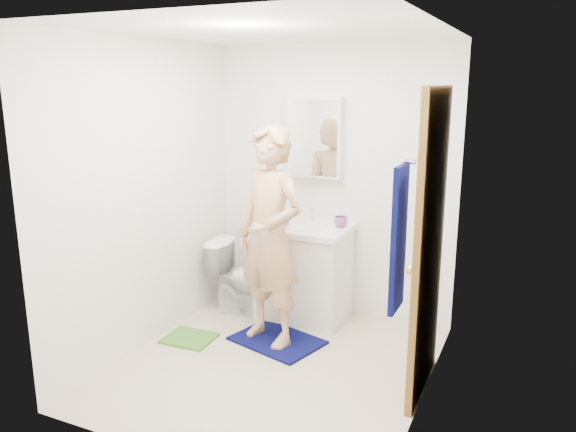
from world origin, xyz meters
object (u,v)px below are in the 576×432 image
object	(u,v)px
medicine_cabinet	(315,137)
toothbrush_cup	(341,222)
vanity_cabinet	(304,275)
toilet	(246,277)
towel	(399,239)
man	(270,237)
soap_dispenser	(282,214)

from	to	relation	value
medicine_cabinet	toothbrush_cup	size ratio (longest dim) A/B	5.92
vanity_cabinet	toilet	size ratio (longest dim) A/B	1.19
vanity_cabinet	toilet	distance (m)	0.55
medicine_cabinet	towel	size ratio (longest dim) A/B	0.87
toilet	towel	bearing A→B (deg)	-132.87
toilet	man	distance (m)	0.87
toothbrush_cup	man	xyz separation A→B (m)	(-0.35, -0.68, -0.01)
vanity_cabinet	towel	size ratio (longest dim) A/B	1.00
towel	toilet	bearing A→B (deg)	141.33
medicine_cabinet	soap_dispenser	xyz separation A→B (m)	(-0.19, -0.30, -0.65)
soap_dispenser	man	world-z (taller)	man
man	toothbrush_cup	bearing A→B (deg)	81.24
soap_dispenser	toothbrush_cup	world-z (taller)	soap_dispenser
toilet	soap_dispenser	size ratio (longest dim) A/B	3.22
vanity_cabinet	soap_dispenser	bearing A→B (deg)	-158.89
medicine_cabinet	towel	world-z (taller)	medicine_cabinet
soap_dispenser	toothbrush_cup	xyz separation A→B (m)	(0.49, 0.17, -0.06)
towel	toothbrush_cup	size ratio (longest dim) A/B	6.76
toilet	medicine_cabinet	bearing A→B (deg)	-61.61
vanity_cabinet	towel	world-z (taller)	towel
towel	man	xyz separation A→B (m)	(-1.23, 0.90, -0.36)
soap_dispenser	man	distance (m)	0.53
medicine_cabinet	toilet	distance (m)	1.41
toilet	man	xyz separation A→B (m)	(0.49, -0.47, 0.56)
toilet	man	bearing A→B (deg)	-138.01
toilet	man	world-z (taller)	man
toilet	soap_dispenser	xyz separation A→B (m)	(0.35, 0.04, 0.62)
towel	soap_dispenser	bearing A→B (deg)	134.02
toilet	soap_dispenser	distance (m)	0.71
medicine_cabinet	toothbrush_cup	distance (m)	0.78
vanity_cabinet	medicine_cabinet	xyz separation A→B (m)	(0.00, 0.22, 1.20)
towel	vanity_cabinet	bearing A→B (deg)	128.47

